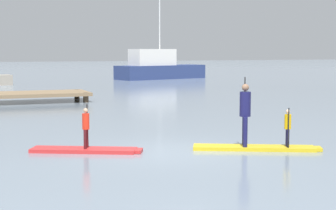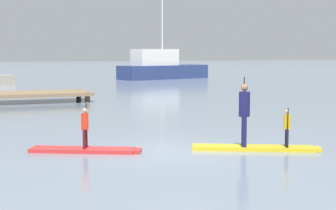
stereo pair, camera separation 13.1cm
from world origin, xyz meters
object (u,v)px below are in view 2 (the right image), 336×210
at_px(paddler_child_solo, 85,126).
at_px(paddleboard_far, 256,148).
at_px(paddleboard_near, 85,150).
at_px(fishing_boat_white_large, 161,68).
at_px(paddler_child_front, 287,126).
at_px(paddler_adult, 244,110).

height_order(paddler_child_solo, paddleboard_far, paddler_child_solo).
height_order(paddleboard_near, fishing_boat_white_large, fishing_boat_white_large).
height_order(paddleboard_far, paddler_child_front, paddler_child_front).
bearing_deg(fishing_boat_white_large, paddler_child_front, -105.03).
bearing_deg(paddler_child_solo, paddleboard_near, -98.66).
height_order(paddler_child_solo, paddler_child_front, paddler_child_solo).
bearing_deg(fishing_boat_white_large, paddler_adult, -106.75).
relative_size(paddler_child_solo, fishing_boat_white_large, 0.13).
relative_size(paddleboard_near, paddler_child_solo, 2.51).
xyz_separation_m(paddleboard_near, fishing_boat_white_large, (15.01, 34.94, 1.01)).
distance_m(paddler_adult, paddler_child_front, 1.23).
relative_size(paddleboard_near, fishing_boat_white_large, 0.31).
distance_m(paddleboard_near, paddler_adult, 4.43).
xyz_separation_m(paddler_adult, fishing_boat_white_large, (10.88, 36.16, -0.02)).
relative_size(paddler_adult, paddler_child_front, 1.75).
bearing_deg(paddleboard_far, paddleboard_near, 162.79).
height_order(paddler_child_solo, paddler_adult, paddler_adult).
relative_size(paddleboard_near, paddler_child_front, 2.72).
bearing_deg(paddler_child_front, paddler_child_solo, 161.20).
bearing_deg(paddler_adult, paddleboard_far, -26.85).
bearing_deg(paddler_child_front, paddleboard_far, 153.29).
bearing_deg(paddleboard_near, paddler_child_solo, 81.34).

